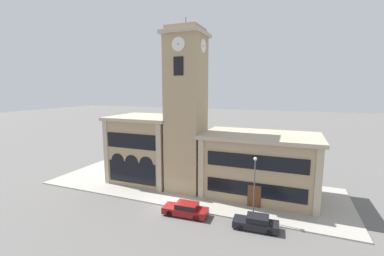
# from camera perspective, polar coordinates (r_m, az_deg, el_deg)

# --- Properties ---
(ground_plane) EXTENTS (300.00, 300.00, 0.00)m
(ground_plane) POSITION_cam_1_polar(r_m,az_deg,el_deg) (31.41, -5.47, -17.03)
(ground_plane) COLOR #605E5B
(sidewalk_kerb) EXTENTS (40.51, 13.41, 0.15)m
(sidewalk_kerb) POSITION_cam_1_polar(r_m,az_deg,el_deg) (36.97, -0.64, -12.81)
(sidewalk_kerb) COLOR #A39E93
(sidewalk_kerb) RESTS_ON ground_plane
(clock_tower) EXTENTS (5.23, 5.23, 22.43)m
(clock_tower) POSITION_cam_1_polar(r_m,az_deg,el_deg) (33.62, -1.32, 3.62)
(clock_tower) COLOR tan
(clock_tower) RESTS_ON ground_plane
(town_hall_left_wing) EXTENTS (9.91, 8.67, 9.67)m
(town_hall_left_wing) POSITION_cam_1_polar(r_m,az_deg,el_deg) (39.28, -10.03, -4.35)
(town_hall_left_wing) COLOR tan
(town_hall_left_wing) RESTS_ON ground_plane
(town_hall_right_wing) EXTENTS (14.39, 8.67, 8.03)m
(town_hall_right_wing) POSITION_cam_1_polar(r_m,az_deg,el_deg) (34.12, 14.75, -7.91)
(town_hall_right_wing) COLOR tan
(town_hall_right_wing) RESTS_ON ground_plane
(parked_car_near) EXTENTS (4.95, 2.09, 1.44)m
(parked_car_near) POSITION_cam_1_polar(r_m,az_deg,el_deg) (29.10, -1.37, -17.52)
(parked_car_near) COLOR maroon
(parked_car_near) RESTS_ON ground_plane
(parked_car_mid) EXTENTS (4.44, 1.95, 1.38)m
(parked_car_mid) POSITION_cam_1_polar(r_m,az_deg,el_deg) (27.40, 14.12, -19.63)
(parked_car_mid) COLOR black
(parked_car_mid) RESTS_ON ground_plane
(street_lamp) EXTENTS (0.36, 0.36, 6.66)m
(street_lamp) POSITION_cam_1_polar(r_m,az_deg,el_deg) (27.44, 13.73, -11.09)
(street_lamp) COLOR #4C4C51
(street_lamp) RESTS_ON sidewalk_kerb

